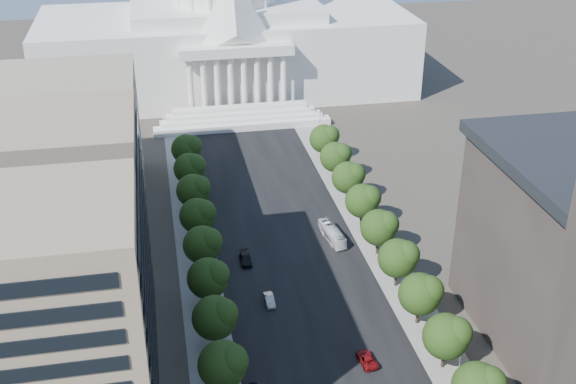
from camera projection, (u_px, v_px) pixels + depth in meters
road_asphalt at (277, 220)px, 162.72m from camera, size 30.00×260.00×0.01m
sidewalk_left at (192, 228)px, 159.50m from camera, size 8.00×260.00×0.02m
sidewalk_right at (358, 212)px, 165.94m from camera, size 8.00×260.00×0.02m
capitol at (225, 29)px, 236.85m from camera, size 120.00×56.00×73.00m
office_block_left at (6, 288)px, 103.51m from camera, size 40.00×52.00×40.00m
office_block_left_far at (51, 158)px, 156.59m from camera, size 38.00×52.00×30.00m
tree_l_c at (225, 364)px, 109.33m from camera, size 7.79×7.60×9.97m
tree_l_d at (216, 317)px, 119.84m from camera, size 7.79×7.60×9.97m
tree_l_e at (210, 277)px, 130.36m from camera, size 7.79×7.60×9.97m
tree_l_f at (204, 244)px, 140.88m from camera, size 7.79×7.60×9.97m
tree_l_g at (199, 215)px, 151.39m from camera, size 7.79×7.60×9.97m
tree_l_h at (195, 190)px, 161.91m from camera, size 7.79×7.60×9.97m
tree_l_i at (191, 168)px, 172.42m from camera, size 7.79×7.60×9.97m
tree_l_j at (187, 148)px, 182.94m from camera, size 7.79×7.60×9.97m
tree_r_c at (448, 335)px, 115.42m from camera, size 7.79×7.60×9.97m
tree_r_d at (422, 293)px, 125.94m from camera, size 7.79×7.60×9.97m
tree_r_e at (400, 257)px, 136.45m from camera, size 7.79×7.60×9.97m
tree_r_f at (381, 227)px, 146.97m from camera, size 7.79×7.60×9.97m
tree_r_g at (364, 200)px, 157.49m from camera, size 7.79×7.60×9.97m
tree_r_h at (349, 177)px, 168.00m from camera, size 7.79×7.60×9.97m
tree_r_i at (337, 156)px, 178.52m from camera, size 7.79×7.60×9.97m
tree_r_j at (325, 138)px, 189.03m from camera, size 7.79×7.60×9.97m
streetlight_b at (459, 341)px, 115.26m from camera, size 2.61×0.44×9.00m
streetlight_c at (407, 259)px, 137.17m from camera, size 2.61×0.44×9.00m
streetlight_d at (369, 199)px, 159.08m from camera, size 2.61×0.44×9.00m
streetlight_e at (340, 155)px, 180.99m from camera, size 2.61×0.44×9.00m
streetlight_f at (318, 119)px, 202.90m from camera, size 2.61×0.44×9.00m
car_silver at (269, 300)px, 133.83m from camera, size 1.75×4.69×1.53m
car_red at (367, 359)px, 118.94m from camera, size 2.97×5.52×1.47m
car_dark_b at (246, 259)px, 146.45m from camera, size 2.26×5.51×1.59m
city_bus at (332, 234)px, 154.24m from camera, size 3.94×10.91×2.97m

